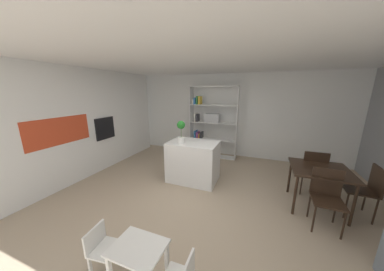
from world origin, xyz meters
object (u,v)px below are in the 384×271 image
at_px(child_table, 138,254).
at_px(dining_table, 320,173).
at_px(child_chair_left, 103,247).
at_px(dining_chair_far, 313,169).
at_px(dining_chair_window_side, 367,187).
at_px(potted_plant_on_island, 181,130).
at_px(dining_chair_near, 327,193).
at_px(built_in_oven, 105,128).
at_px(kitchen_island, 193,161).
at_px(open_bookshelf, 210,122).

distance_m(child_table, dining_table, 3.11).
height_order(child_table, child_chair_left, child_chair_left).
distance_m(dining_chair_far, dining_chair_window_side, 0.81).
bearing_deg(potted_plant_on_island, dining_chair_near, -10.23).
height_order(built_in_oven, dining_chair_far, built_in_oven).
distance_m(built_in_oven, dining_chair_far, 4.90).
relative_size(kitchen_island, dining_table, 1.21).
relative_size(kitchen_island, child_table, 2.02).
bearing_deg(open_bookshelf, kitchen_island, -86.07).
bearing_deg(dining_chair_far, potted_plant_on_island, 7.38).
height_order(kitchen_island, child_chair_left, kitchen_island).
xyz_separation_m(kitchen_island, potted_plant_on_island, (-0.23, -0.14, 0.75)).
xyz_separation_m(dining_table, dining_chair_window_side, (0.67, -0.01, -0.12)).
height_order(built_in_oven, dining_chair_near, built_in_oven).
height_order(child_table, dining_table, dining_table).
distance_m(kitchen_island, dining_chair_far, 2.44).
relative_size(built_in_oven, open_bookshelf, 0.26).
height_order(built_in_oven, child_chair_left, built_in_oven).
bearing_deg(kitchen_island, potted_plant_on_island, -149.58).
relative_size(child_table, dining_chair_window_side, 0.62).
relative_size(open_bookshelf, dining_chair_window_side, 2.48).
height_order(kitchen_island, open_bookshelf, open_bookshelf).
relative_size(built_in_oven, dining_table, 0.63).
bearing_deg(open_bookshelf, dining_table, -36.83).
relative_size(kitchen_island, dining_chair_far, 1.19).
bearing_deg(child_table, dining_chair_window_side, 39.67).
height_order(built_in_oven, dining_table, built_in_oven).
relative_size(potted_plant_on_island, child_chair_left, 0.90).
relative_size(potted_plant_on_island, dining_chair_far, 0.53).
relative_size(child_table, child_chair_left, 0.99).
relative_size(built_in_oven, dining_chair_near, 0.64).
xyz_separation_m(open_bookshelf, dining_table, (2.54, -1.90, -0.46)).
bearing_deg(potted_plant_on_island, dining_chair_far, 9.25).
distance_m(kitchen_island, dining_chair_near, 2.50).
height_order(open_bookshelf, child_chair_left, open_bookshelf).
xyz_separation_m(potted_plant_on_island, dining_chair_near, (2.66, -0.48, -0.68)).
bearing_deg(dining_table, child_chair_left, -138.37).
bearing_deg(dining_chair_near, potted_plant_on_island, 170.95).
bearing_deg(dining_chair_window_side, child_table, -47.18).
xyz_separation_m(kitchen_island, open_bookshelf, (-0.12, 1.74, 0.66)).
distance_m(dining_table, dining_chair_window_side, 0.68).
distance_m(built_in_oven, child_chair_left, 3.31).
xyz_separation_m(kitchen_island, child_chair_left, (-0.17, -2.46, -0.15)).
bearing_deg(dining_chair_far, child_table, 50.80).
bearing_deg(dining_chair_far, dining_table, 87.72).
bearing_deg(dining_chair_window_side, built_in_oven, -86.87).
relative_size(child_chair_left, dining_table, 0.60).
bearing_deg(dining_chair_window_side, dining_chair_near, -52.59).
height_order(child_chair_left, dining_chair_far, dining_chair_far).
relative_size(dining_table, dining_chair_window_side, 1.02).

